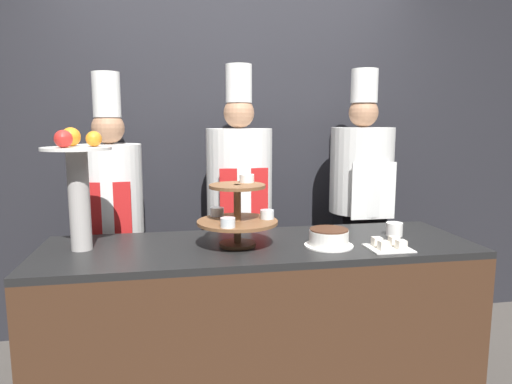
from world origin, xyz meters
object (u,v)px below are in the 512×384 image
fruit_pedestal (78,178)px  cake_round (329,238)px  cup_white (394,229)px  chef_center_right (361,197)px  chef_left (112,212)px  chef_center_left (239,202)px  cake_square_tray (389,245)px  tiered_stand (238,214)px

fruit_pedestal → cake_round: bearing=-7.6°
cup_white → chef_center_right: 0.58m
chef_left → chef_center_left: chef_center_left is taller
chef_left → chef_center_right: (1.59, -0.00, 0.05)m
chef_center_left → cake_square_tray: bearing=-52.9°
fruit_pedestal → chef_center_left: chef_center_left is taller
cake_round → chef_left: chef_left is taller
fruit_pedestal → cake_square_tray: size_ratio=2.92×
fruit_pedestal → tiered_stand: bearing=-5.0°
fruit_pedestal → cake_round: 1.24m
cake_round → chef_left: (-1.12, 0.72, 0.03)m
chef_center_right → tiered_stand: bearing=-145.5°
cake_round → chef_center_right: bearing=56.8°
chef_left → tiered_stand: bearing=-42.6°
chef_center_left → tiered_stand: bearing=-98.9°
tiered_stand → fruit_pedestal: bearing=175.0°
cup_white → fruit_pedestal: bearing=179.5°
tiered_stand → chef_center_left: chef_center_left is taller
tiered_stand → cake_square_tray: tiered_stand is taller
tiered_stand → cake_round: size_ratio=1.66×
cake_round → cup_white: size_ratio=2.73×
chef_center_right → cup_white: bearing=-94.7°
cake_square_tray → fruit_pedestal: bearing=170.2°
fruit_pedestal → cake_round: (1.20, -0.16, -0.31)m
cake_round → cake_square_tray: 0.29m
tiered_stand → cup_white: bearing=3.4°
cake_round → cup_white: (0.42, 0.14, -0.01)m
fruit_pedestal → cup_white: (1.62, -0.01, -0.31)m
cup_white → cake_round: bearing=-161.1°
cup_white → chef_center_left: 0.96m
cup_white → tiered_stand: bearing=-176.6°
cup_white → chef_center_right: (0.05, 0.57, 0.08)m
chef_left → chef_center_left: size_ratio=0.97×
cake_round → chef_center_right: (0.47, 0.72, 0.08)m
chef_center_left → chef_center_right: chef_center_left is taller
fruit_pedestal → chef_center_right: chef_center_right is taller
cake_round → fruit_pedestal: bearing=172.4°
fruit_pedestal → cake_square_tray: bearing=-9.8°
fruit_pedestal → cup_white: size_ratio=6.60×
chef_center_left → chef_center_right: (0.81, 0.00, 0.01)m
tiered_stand → chef_left: bearing=137.4°
fruit_pedestal → chef_left: chef_left is taller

